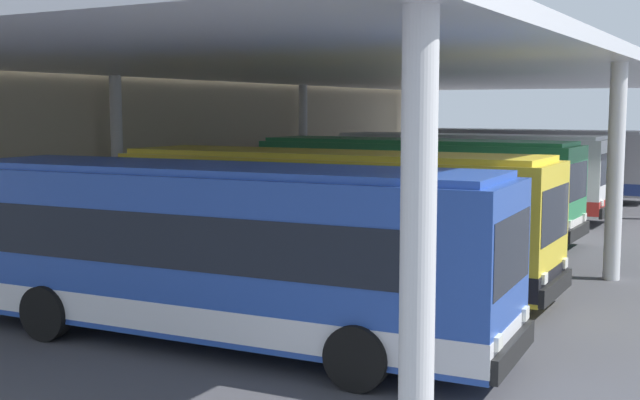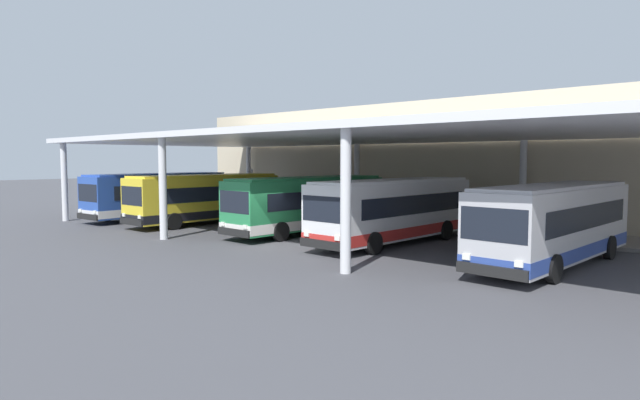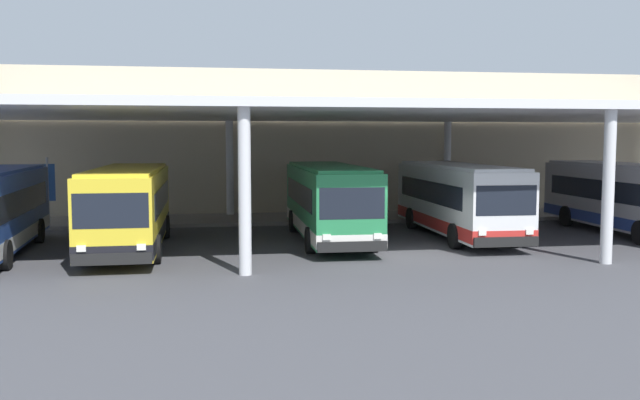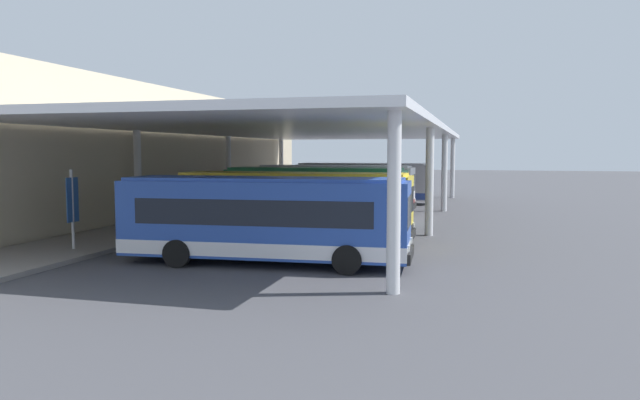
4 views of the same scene
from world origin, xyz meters
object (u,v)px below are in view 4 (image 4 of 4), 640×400
Objects in this scene: bus_departing at (362,182)px; bus_second_bay at (293,207)px; trash_bin at (222,203)px; bus_middle_bay at (315,194)px; bus_nearest_bay at (264,219)px; banner_sign at (72,204)px; bus_far_bay at (335,188)px; bench_waiting at (238,200)px.

bus_second_bay is at bearing -177.13° from bus_departing.
bus_departing is 12.84m from trash_bin.
bus_middle_bay is 1.00× the size of bus_departing.
banner_sign reaches higher than bus_nearest_bay.
bus_far_bay is (18.67, 1.88, 0.00)m from bus_nearest_bay.
bus_second_bay is at bearing -148.57° from bench_waiting.
trash_bin is (16.04, 8.99, -0.98)m from bus_nearest_bay.
bench_waiting is 1.84× the size of trash_bin.
bus_middle_bay is 13.51m from bus_departing.
bus_departing is (21.53, 1.08, 0.00)m from bus_second_bay.
bench_waiting is at bearing 2.66° from banner_sign.
bench_waiting is 18.97m from banner_sign.
bus_nearest_bay and bus_second_bay have the same top height.
bus_nearest_bay is 1.01× the size of bus_second_bay.
bus_nearest_bay is 8.30m from banner_sign.
banner_sign is (0.24, 8.29, 0.32)m from bus_nearest_bay.
bus_nearest_bay is at bearing -150.72° from trash_bin.
bus_far_bay is at bearing 5.81° from bus_second_bay.
trash_bin is (3.09, 7.29, -0.98)m from bus_middle_bay.
bus_second_bay is 13.81m from bus_far_bay.
bus_second_bay is 8.11m from bus_middle_bay.
bus_departing is at bearing -0.57° from bus_middle_bay.
banner_sign is (-18.44, 6.41, 0.32)m from bus_far_bay.
bus_nearest_bay is at bearing -91.63° from banner_sign.
banner_sign is (-15.80, -0.70, 1.30)m from trash_bin.
bus_second_bay reaches higher than trash_bin.
bus_middle_bay is 7.98m from trash_bin.
bus_second_bay is at bearing -142.55° from trash_bin.
bench_waiting is at bearing 31.43° from bus_second_bay.
bus_nearest_bay is at bearing -176.62° from bus_departing.
trash_bin is 15.87m from banner_sign.
bench_waiting is (-7.32, 7.60, -0.99)m from bus_departing.
trash_bin is at bearing 144.52° from bus_departing.
banner_sign reaches higher than bus_second_bay.
bus_second_bay is 16.68m from bench_waiting.
bus_middle_bay and bus_far_bay have the same top height.
bus_nearest_bay is at bearing -154.40° from bench_waiting.
bus_nearest_bay is 4.96m from bus_second_bay.
bus_departing is at bearing -2.34° from bus_far_bay.
bus_nearest_bay is at bearing -174.37° from bus_second_bay.
trash_bin is at bearing 67.07° from bus_middle_bay.
bus_departing is 10.80× the size of trash_bin.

